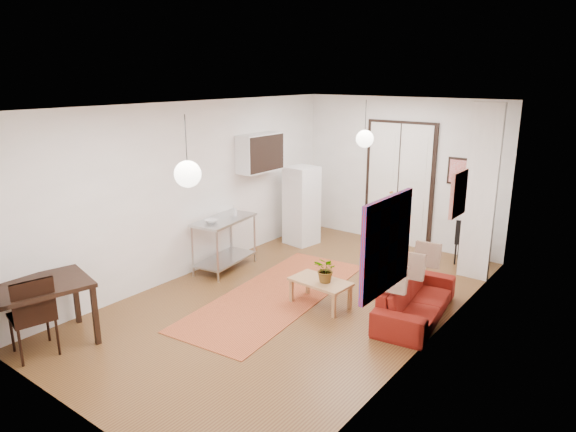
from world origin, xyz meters
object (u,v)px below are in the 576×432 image
Objects in this scene: kitchen_counter at (224,237)px; black_side_chair at (469,237)px; fridge at (302,206)px; coffee_table at (320,284)px; dining_table at (24,295)px; dining_chair_near at (39,305)px; sofa at (416,299)px; dining_chair_far at (39,305)px.

kitchen_counter reaches higher than black_side_chair.
fridge is at bearing 75.44° from kitchen_counter.
coffee_table is 0.55× the size of dining_table.
kitchen_counter is 0.81× the size of fridge.
dining_table is at bearing -98.00° from kitchen_counter.
dining_chair_near is 7.02m from black_side_chair.
dining_chair_far is (-3.31, -3.63, 0.33)m from sofa.
dining_table is (-2.16, -3.24, 0.40)m from coffee_table.
fridge is 5.34m from dining_chair_far.
coffee_table is 1.11× the size of black_side_chair.
fridge reaches higher than coffee_table.
fridge is 0.94× the size of dining_table.
sofa is at bearing 151.26° from dining_chair_far.
coffee_table is at bearing 56.35° from dining_table.
coffee_table is at bearing 160.73° from dining_chair_near.
kitchen_counter is 0.76× the size of dining_table.
kitchen_counter reaches higher than coffee_table.
dining_table is 2.01× the size of black_side_chair.
sofa is 1.78× the size of dining_chair_far.
kitchen_counter is (-3.44, -0.27, 0.33)m from sofa.
kitchen_counter reaches higher than dining_table.
dining_chair_near reaches higher than kitchen_counter.
coffee_table is 3.34m from black_side_chair.
dining_table reaches higher than coffee_table.
sofa is 1.37m from coffee_table.
sofa reaches higher than coffee_table.
dining_chair_near and dining_chair_far have the same top height.
black_side_chair is at bearing 70.28° from coffee_table.
dining_chair_far is (0.13, 0.10, -0.14)m from dining_table.
dining_chair_near reaches higher than sofa.
kitchen_counter is at bearing -88.56° from fridge.
dining_chair_near is 0.00m from dining_chair_far.
fridge reaches higher than sofa.
black_side_chair is (3.15, 6.27, -0.12)m from dining_chair_far.
coffee_table is 0.58× the size of fridge.
dining_chair_near is (0.13, -3.36, 0.01)m from kitchen_counter.
dining_chair_near is (-0.10, -5.34, -0.18)m from fridge.
dining_chair_far reaches higher than black_side_chair.
fridge is at bearing -167.44° from dining_chair_far.
dining_chair_far is at bearing 129.65° from sofa.
fridge is at bearing 8.31° from black_side_chair.
kitchen_counter is at bearing 90.00° from dining_table.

